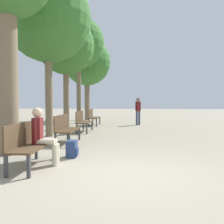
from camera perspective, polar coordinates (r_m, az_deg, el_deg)
The scene contains 12 objects.
ground_plane at distance 4.94m, azimuth 1.56°, elevation -14.21°, with size 80.00×80.00×0.00m, color gray.
bench_row_0 at distance 5.68m, azimuth -18.66°, elevation -6.51°, with size 0.52×1.59×0.96m.
bench_row_1 at distance 8.55m, azimuth -10.65°, elevation -3.41°, with size 0.52×1.59×0.96m.
bench_row_2 at distance 11.52m, azimuth -6.74°, elevation -1.85°, with size 0.52×1.59×0.96m.
bench_row_3 at distance 14.52m, azimuth -4.44°, elevation -0.94°, with size 0.52×1.59×0.96m.
tree_row_1 at distance 10.81m, azimuth -14.41°, elevation 19.85°, with size 3.42×3.42×6.39m.
tree_row_2 at distance 13.20m, azimuth -10.50°, elevation 14.55°, with size 2.89×2.89×5.66m.
tree_row_3 at distance 16.34m, azimuth -7.65°, elevation 15.35°, with size 3.22×3.22×6.69m.
tree_row_4 at distance 19.11m, azimuth -5.74°, elevation 11.25°, with size 3.53×3.53×6.11m.
person_seated at distance 5.76m, azimuth -15.56°, elevation -4.91°, with size 0.58×0.33×1.28m.
backpack at distance 6.44m, azimuth -9.12°, elevation -8.36°, with size 0.27×0.33×0.43m.
pedestrian_near at distance 14.80m, azimuth 5.97°, elevation 0.59°, with size 0.33×0.26×1.61m.
Camera 1 is at (0.22, -4.73, 1.43)m, focal length 40.00 mm.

